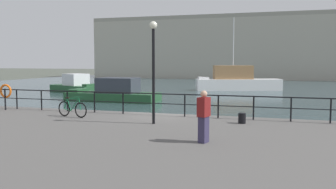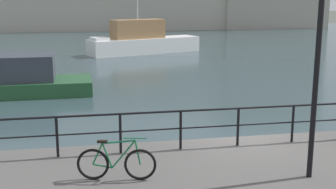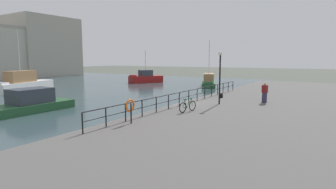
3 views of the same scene
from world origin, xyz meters
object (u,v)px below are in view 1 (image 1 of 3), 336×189
at_px(life_ring_stand, 6,92).
at_px(quay_lamp_post, 153,58).
at_px(parked_bicycle, 72,109).
at_px(moored_cabin_cruiser, 76,86).
at_px(moored_white_yacht, 236,81).
at_px(harbor_building, 291,46).
at_px(mooring_bollard, 242,118).
at_px(standing_person, 204,116).
at_px(moored_blue_motorboat, 114,93).

xyz_separation_m(life_ring_stand, quay_lamp_post, (9.08, -1.79, 1.78)).
xyz_separation_m(parked_bicycle, quay_lamp_post, (4.29, -0.64, 2.36)).
bearing_deg(moored_cabin_cruiser, parked_bicycle, -36.50).
bearing_deg(moored_white_yacht, parked_bicycle, 62.05).
distance_m(moored_cabin_cruiser, parked_bicycle, 22.82).
bearing_deg(harbor_building, quay_lamp_post, -95.72).
bearing_deg(quay_lamp_post, parked_bicycle, 171.53).
distance_m(harbor_building, moored_cabin_cruiser, 43.99).
relative_size(harbor_building, moored_white_yacht, 6.33).
bearing_deg(moored_white_yacht, harbor_building, -120.56).
bearing_deg(mooring_bollard, life_ring_stand, 177.32).
xyz_separation_m(harbor_building, life_ring_stand, (-14.89, -56.29, -4.34)).
relative_size(harbor_building, parked_bicycle, 35.15).
bearing_deg(life_ring_stand, moored_white_yacht, 71.22).
distance_m(mooring_bollard, standing_person, 4.26).
bearing_deg(life_ring_stand, moored_cabin_cruiser, 110.53).
height_order(moored_cabin_cruiser, quay_lamp_post, quay_lamp_post).
distance_m(moored_white_yacht, parked_bicycle, 27.77).
distance_m(moored_cabin_cruiser, standing_person, 29.83).
relative_size(moored_cabin_cruiser, parked_bicycle, 3.78).
bearing_deg(parked_bicycle, harbor_building, 91.82).
bearing_deg(moored_white_yacht, mooring_bollard, 78.42).
relative_size(moored_blue_motorboat, mooring_bollard, 17.48).
bearing_deg(life_ring_stand, mooring_bollard, -2.68).
height_order(harbor_building, moored_white_yacht, harbor_building).
relative_size(harbor_building, moored_blue_motorboat, 7.97).
bearing_deg(moored_blue_motorboat, quay_lamp_post, 121.17).
xyz_separation_m(parked_bicycle, standing_person, (7.06, -3.58, 0.47)).
distance_m(moored_blue_motorboat, quay_lamp_post, 16.05).
relative_size(mooring_bollard, quay_lamp_post, 0.10).
xyz_separation_m(moored_white_yacht, quay_lamp_post, (0.13, -28.10, 2.39)).
bearing_deg(moored_blue_motorboat, mooring_bollard, 133.48).
xyz_separation_m(moored_cabin_cruiser, mooring_bollard, (19.52, -19.04, 0.24)).
height_order(moored_blue_motorboat, quay_lamp_post, quay_lamp_post).
bearing_deg(life_ring_stand, quay_lamp_post, -11.15).
bearing_deg(quay_lamp_post, harbor_building, 84.28).
height_order(parked_bicycle, life_ring_stand, life_ring_stand).
bearing_deg(mooring_bollard, harbor_building, 87.70).
relative_size(harbor_building, life_ring_stand, 43.90).
bearing_deg(quay_lamp_post, life_ring_stand, 168.85).
xyz_separation_m(moored_blue_motorboat, quay_lamp_post, (8.32, -13.45, 2.73)).
height_order(moored_white_yacht, quay_lamp_post, moored_white_yacht).
xyz_separation_m(mooring_bollard, life_ring_stand, (-12.61, 0.59, 0.75)).
xyz_separation_m(harbor_building, moored_white_yacht, (-5.95, -29.98, -4.96)).
xyz_separation_m(harbor_building, moored_blue_motorboat, (-14.13, -44.62, -5.30)).
bearing_deg(moored_blue_motorboat, standing_person, 123.52).
relative_size(moored_white_yacht, life_ring_stand, 6.93).
xyz_separation_m(moored_white_yacht, parked_bicycle, (-4.16, -27.46, 0.03)).
height_order(moored_cabin_cruiser, moored_white_yacht, moored_white_yacht).
distance_m(harbor_building, mooring_bollard, 57.15).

